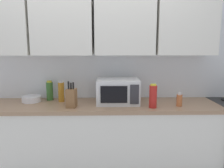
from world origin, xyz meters
The scene contains 9 objects.
wall_back_with_cabinets centered at (0.00, -0.07, 1.58)m, with size 3.71×0.38×2.60m.
counter_run centered at (0.00, -0.30, 0.45)m, with size 2.84×0.63×0.90m.
microwave centered at (0.27, -0.27, 1.04)m, with size 0.48×0.37×0.28m.
knife_block centered at (-0.23, -0.44, 1.00)m, with size 0.11×0.13×0.28m.
bottle_red_sauce centered at (0.64, -0.48, 1.03)m, with size 0.08×0.08×0.26m.
bottle_spice_jar centered at (0.94, -0.42, 0.97)m, with size 0.06×0.06×0.15m.
bottle_green_oil centered at (-0.55, -0.10, 1.01)m, with size 0.08×0.08×0.24m.
bottle_amber_vinegar centered at (-0.39, -0.19, 1.02)m, with size 0.07×0.07×0.25m.
bowl_ceramic_small centered at (-0.75, -0.19, 0.93)m, with size 0.22×0.22×0.07m, color silver.
Camera 1 is at (0.15, -2.79, 1.56)m, focal length 35.87 mm.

